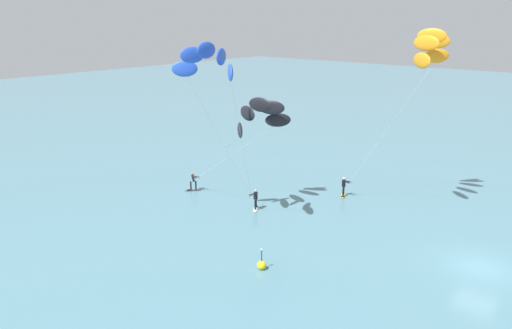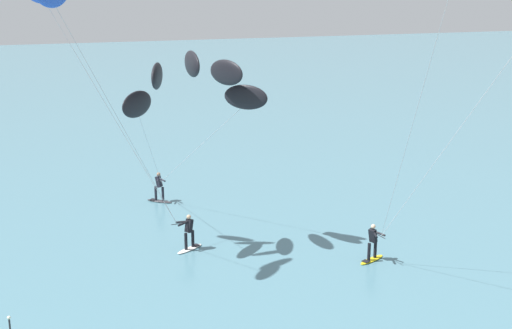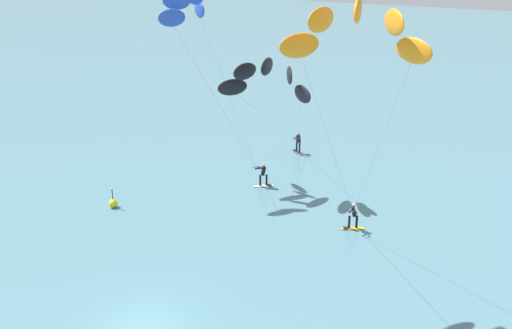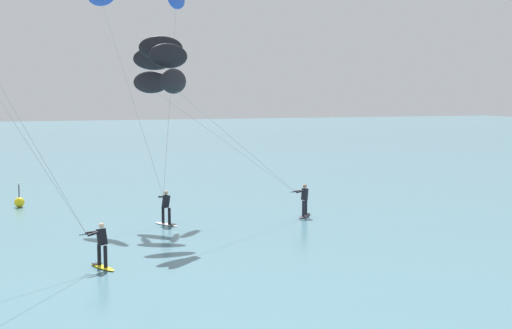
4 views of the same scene
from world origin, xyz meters
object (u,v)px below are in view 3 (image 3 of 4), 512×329
object	(u,v)px
kitesurfer_nearshore	(356,39)
marker_buoy	(113,203)
kitesurfer_mid_water	(189,11)
kitesurfer_far_out	(268,82)

from	to	relation	value
kitesurfer_nearshore	marker_buoy	size ratio (longest dim) A/B	10.17
kitesurfer_nearshore	kitesurfer_mid_water	xyz separation A→B (m)	(-13.50, 9.16, -0.65)
marker_buoy	kitesurfer_far_out	bearing A→B (deg)	42.10
kitesurfer_nearshore	kitesurfer_far_out	distance (m)	13.45
kitesurfer_nearshore	kitesurfer_mid_water	size ratio (longest dim) A/B	1.06
kitesurfer_mid_water	marker_buoy	world-z (taller)	kitesurfer_mid_water
kitesurfer_mid_water	marker_buoy	xyz separation A→B (m)	(-2.32, -6.57, -11.31)
kitesurfer_far_out	marker_buoy	size ratio (longest dim) A/B	6.59
kitesurfer_far_out	marker_buoy	world-z (taller)	kitesurfer_far_out
kitesurfer_nearshore	marker_buoy	bearing A→B (deg)	170.69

